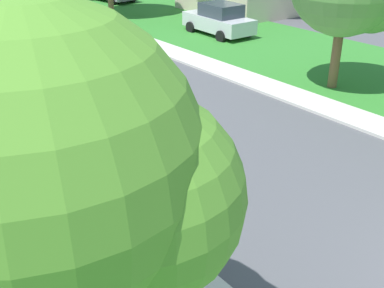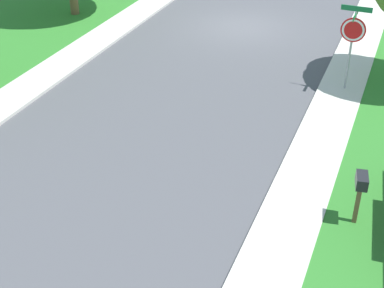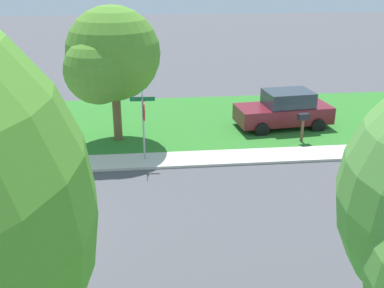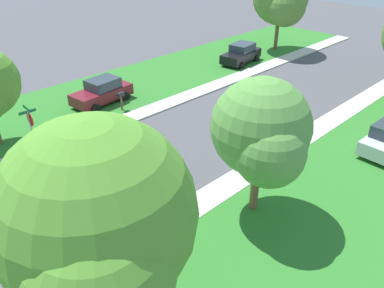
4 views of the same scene
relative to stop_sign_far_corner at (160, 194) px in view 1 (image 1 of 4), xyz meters
The scene contains 6 objects.
sidewalk_east 12.28m from the stop_sign_far_corner, 38.63° to the left, with size 1.40×56.00×0.10m, color beige.
lawn_east 16.19m from the stop_sign_far_corner, 28.12° to the left, with size 8.00×56.00×0.08m, color #2D7528.
sidewalk_west 7.80m from the stop_sign_far_corner, 89.33° to the left, with size 1.40×56.00×0.10m, color beige.
stop_sign_far_corner is the anchor object (origin of this frame).
car_silver_kerbside_mid 19.45m from the stop_sign_far_corner, 45.66° to the left, with size 2.14×4.35×1.76m.
tree_sidewalk_far 3.03m from the stop_sign_far_corner, 149.07° to the right, with size 4.10×3.81×5.67m.
Camera 1 is at (-8.76, -1.51, 6.39)m, focal length 44.86 mm.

